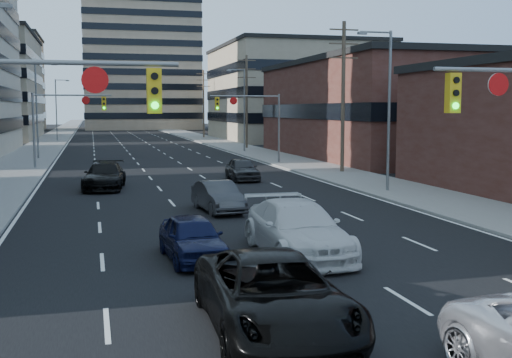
{
  "coord_description": "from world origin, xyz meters",
  "views": [
    {
      "loc": [
        -5.61,
        -7.95,
        4.71
      ],
      "look_at": [
        0.09,
        14.31,
        2.2
      ],
      "focal_mm": 45.0,
      "sensor_mm": 36.0,
      "label": 1
    }
  ],
  "objects": [
    {
      "name": "bg_block_right",
      "position": [
        32.0,
        130.0,
        6.0
      ],
      "size": [
        22.0,
        22.0,
        12.0
      ],
      "primitive_type": "cube",
      "color": "gray",
      "rests_on": "ground"
    },
    {
      "name": "black_pickup",
      "position": [
        -2.0,
        4.67,
        0.82
      ],
      "size": [
        2.91,
        6.01,
        1.65
      ],
      "primitive_type": "imported",
      "rotation": [
        0.0,
        0.0,
        -0.03
      ],
      "color": "black",
      "rests_on": "ground"
    },
    {
      "name": "office_right_far",
      "position": [
        25.0,
        88.0,
        7.0
      ],
      "size": [
        22.0,
        28.0,
        14.0
      ],
      "primitive_type": "cube",
      "color": "gray",
      "rests_on": "ground"
    },
    {
      "name": "sedan_grey_center",
      "position": [
        -0.05,
        20.76,
        0.7
      ],
      "size": [
        1.93,
        4.39,
        1.4
      ],
      "primitive_type": "imported",
      "rotation": [
        0.0,
        0.0,
        0.11
      ],
      "color": "#333336",
      "rests_on": "ground"
    },
    {
      "name": "apartment_tower",
      "position": [
        6.0,
        150.0,
        29.0
      ],
      "size": [
        26.0,
        26.0,
        58.0
      ],
      "primitive_type": "cube",
      "color": "gray",
      "rests_on": "ground"
    },
    {
      "name": "sidewalk_right",
      "position": [
        11.5,
        130.0,
        0.07
      ],
      "size": [
        5.0,
        300.0,
        0.15
      ],
      "primitive_type": "cube",
      "color": "slate",
      "rests_on": "ground"
    },
    {
      "name": "signal_far_right",
      "position": [
        7.68,
        45.0,
        4.3
      ],
      "size": [
        6.09,
        0.33,
        6.0
      ],
      "color": "slate",
      "rests_on": "ground"
    },
    {
      "name": "storefront_right_mid",
      "position": [
        24.0,
        50.0,
        4.5
      ],
      "size": [
        20.0,
        30.0,
        9.0
      ],
      "primitive_type": "cube",
      "color": "#472119",
      "rests_on": "ground"
    },
    {
      "name": "road_surface",
      "position": [
        0.0,
        130.0,
        0.01
      ],
      "size": [
        18.0,
        300.0,
        0.02
      ],
      "primitive_type": "cube",
      "color": "black",
      "rests_on": "ground"
    },
    {
      "name": "streetlight_left_far",
      "position": [
        -10.34,
        90.0,
        5.05
      ],
      "size": [
        2.03,
        0.22,
        9.0
      ],
      "color": "slate",
      "rests_on": "ground"
    },
    {
      "name": "streetlight_left_mid",
      "position": [
        -10.34,
        55.0,
        5.05
      ],
      "size": [
        2.03,
        0.22,
        9.0
      ],
      "color": "slate",
      "rests_on": "ground"
    },
    {
      "name": "utility_pole_block",
      "position": [
        12.2,
        36.0,
        5.78
      ],
      "size": [
        2.2,
        0.28,
        11.0
      ],
      "color": "#4C3D2D",
      "rests_on": "ground"
    },
    {
      "name": "signal_near_left",
      "position": [
        -7.45,
        8.0,
        4.33
      ],
      "size": [
        6.59,
        0.33,
        6.0
      ],
      "color": "slate",
      "rests_on": "ground"
    },
    {
      "name": "streetlight_right_far",
      "position": [
        10.34,
        60.0,
        5.05
      ],
      "size": [
        2.03,
        0.22,
        9.0
      ],
      "color": "slate",
      "rests_on": "ground"
    },
    {
      "name": "sedan_grey_right",
      "position": [
        4.0,
        33.22,
        0.75
      ],
      "size": [
        1.84,
        4.42,
        1.5
      ],
      "primitive_type": "imported",
      "rotation": [
        0.0,
        0.0,
        -0.02
      ],
      "color": "#2C2D2F",
      "rests_on": "ground"
    },
    {
      "name": "utility_pole_distant",
      "position": [
        12.2,
        96.0,
        5.78
      ],
      "size": [
        2.2,
        0.28,
        11.0
      ],
      "color": "#4C3D2D",
      "rests_on": "ground"
    },
    {
      "name": "sedan_black_far",
      "position": [
        -4.94,
        30.66,
        0.79
      ],
      "size": [
        2.86,
        5.68,
        1.58
      ],
      "primitive_type": "imported",
      "rotation": [
        0.0,
        0.0,
        -0.12
      ],
      "color": "black",
      "rests_on": "ground"
    },
    {
      "name": "sidewalk_left",
      "position": [
        -11.5,
        130.0,
        0.07
      ],
      "size": [
        5.0,
        300.0,
        0.15
      ],
      "primitive_type": "cube",
      "color": "slate",
      "rests_on": "ground"
    },
    {
      "name": "utility_pole_midblock",
      "position": [
        12.2,
        66.0,
        5.78
      ],
      "size": [
        2.2,
        0.28,
        11.0
      ],
      "color": "#4C3D2D",
      "rests_on": "ground"
    },
    {
      "name": "streetlight_right_near",
      "position": [
        10.34,
        25.0,
        5.05
      ],
      "size": [
        2.03,
        0.22,
        9.0
      ],
      "color": "slate",
      "rests_on": "ground"
    },
    {
      "name": "sedan_blue",
      "position": [
        -2.65,
        11.59,
        0.71
      ],
      "size": [
        1.92,
        4.26,
        1.42
      ],
      "primitive_type": "imported",
      "rotation": [
        0.0,
        0.0,
        0.06
      ],
      "color": "black",
      "rests_on": "ground"
    },
    {
      "name": "signal_far_left",
      "position": [
        -7.68,
        45.0,
        4.3
      ],
      "size": [
        6.09,
        0.33,
        6.0
      ],
      "color": "slate",
      "rests_on": "ground"
    },
    {
      "name": "white_van",
      "position": [
        0.72,
        11.4,
        0.87
      ],
      "size": [
        2.48,
        6.0,
        1.74
      ],
      "primitive_type": "imported",
      "rotation": [
        0.0,
        0.0,
        0.01
      ],
      "color": "silver",
      "rests_on": "ground"
    }
  ]
}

